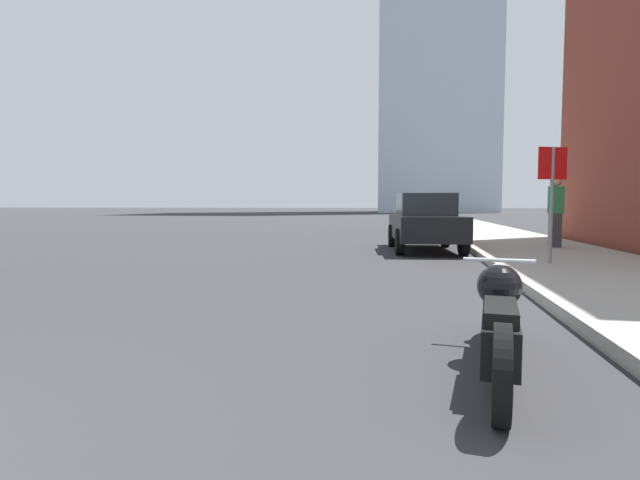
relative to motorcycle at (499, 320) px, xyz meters
name	(u,v)px	position (x,y,z in m)	size (l,w,h in m)	color
sidewalk	(450,220)	(2.64, 36.90, -0.30)	(3.38, 240.00, 0.15)	#9E998E
motorcycle	(499,320)	(0.00, 0.00, 0.00)	(0.69, 2.50, 0.78)	black
parked_car_black	(425,222)	(-0.23, 9.99, 0.41)	(2.10, 4.27, 1.56)	black
parked_car_silver	(422,214)	(-0.02, 20.57, 0.45)	(1.86, 4.63, 1.69)	#BCBCC1
parked_car_red	(416,211)	(-0.05, 33.66, 0.43)	(1.89, 4.35, 1.59)	red
parked_car_yellow	(414,210)	(-0.03, 45.86, 0.40)	(2.07, 4.26, 1.57)	gold
parked_car_white	(413,208)	(-0.07, 57.91, 0.52)	(2.15, 4.22, 1.80)	silver
stop_sign	(552,184)	(1.96, 6.08, 1.26)	(0.57, 0.26, 2.18)	slate
pedestrian	(556,210)	(3.09, 9.91, 0.73)	(0.36, 0.26, 1.84)	#38383D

